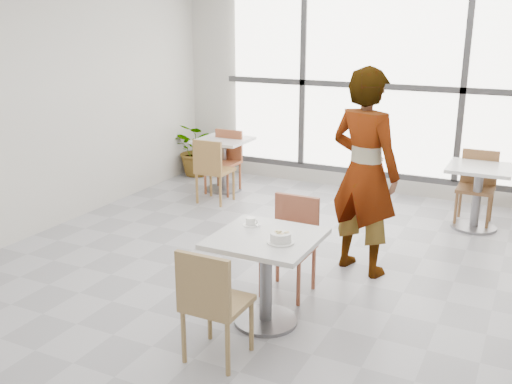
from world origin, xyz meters
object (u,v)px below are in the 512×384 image
at_px(main_table, 266,263).
at_px(bg_table_left, 223,157).
at_px(person, 365,173).
at_px(bg_table_right, 478,188).
at_px(plant_left, 198,150).
at_px(coffee_cup, 251,222).
at_px(oatmeal_bowl, 281,238).
at_px(chair_far, 292,238).
at_px(bg_chair_left_far, 225,157).
at_px(bg_chair_right_far, 477,182).
at_px(chair_near, 211,299).
at_px(bg_chair_left_near, 212,167).

bearing_deg(main_table, bg_table_left, 124.61).
xyz_separation_m(person, bg_table_right, (0.87, 1.75, -0.50)).
bearing_deg(plant_left, person, -35.19).
bearing_deg(coffee_cup, person, 63.23).
bearing_deg(bg_table_right, oatmeal_bowl, -108.85).
xyz_separation_m(oatmeal_bowl, person, (0.22, 1.43, 0.20)).
distance_m(chair_far, person, 0.96).
height_order(oatmeal_bowl, bg_table_right, oatmeal_bowl).
height_order(oatmeal_bowl, coffee_cup, oatmeal_bowl).
height_order(oatmeal_bowl, bg_chair_left_far, bg_chair_left_far).
bearing_deg(person, bg_chair_right_far, -94.83).
height_order(bg_table_right, bg_chair_left_far, bg_chair_left_far).
height_order(bg_chair_left_far, plant_left, bg_chair_left_far).
height_order(chair_near, coffee_cup, chair_near).
xyz_separation_m(main_table, coffee_cup, (-0.22, 0.16, 0.26)).
bearing_deg(oatmeal_bowl, bg_table_left, 125.84).
distance_m(bg_table_left, plant_left, 0.92).
distance_m(oatmeal_bowl, person, 1.46).
relative_size(main_table, coffee_cup, 5.03).
bearing_deg(bg_table_right, bg_chair_left_near, -170.41).
height_order(oatmeal_bowl, plant_left, oatmeal_bowl).
xyz_separation_m(chair_far, bg_chair_left_far, (-2.08, 2.49, 0.00)).
bearing_deg(chair_far, main_table, -85.30).
relative_size(person, bg_table_left, 2.64).
bearing_deg(bg_chair_right_far, bg_table_left, -177.04).
xyz_separation_m(coffee_cup, bg_table_right, (1.46, 2.94, -0.29)).
bearing_deg(chair_near, person, -103.16).
bearing_deg(bg_chair_left_near, coffee_cup, 126.93).
height_order(coffee_cup, bg_table_right, coffee_cup).
bearing_deg(bg_chair_left_far, person, -35.32).
relative_size(bg_table_left, bg_table_right, 1.00).
bearing_deg(bg_table_left, chair_near, -61.52).
bearing_deg(plant_left, bg_chair_right_far, -4.77).
xyz_separation_m(oatmeal_bowl, coffee_cup, (-0.38, 0.24, -0.01)).
relative_size(bg_table_right, plant_left, 0.90).
bearing_deg(bg_table_left, main_table, -55.39).
height_order(bg_chair_left_near, bg_chair_right_far, same).
bearing_deg(bg_chair_right_far, person, -112.59).
relative_size(person, bg_table_right, 2.64).
bearing_deg(bg_chair_right_far, main_table, -109.89).
bearing_deg(bg_chair_left_far, chair_near, -61.89).
xyz_separation_m(bg_table_right, bg_chair_left_far, (-3.38, 0.03, 0.01)).
height_order(chair_near, oatmeal_bowl, chair_near).
bearing_deg(bg_table_left, chair_far, -49.79).
xyz_separation_m(person, bg_table_left, (-2.57, 1.82, -0.50)).
bearing_deg(main_table, oatmeal_bowl, -26.43).
xyz_separation_m(main_table, bg_table_left, (-2.18, 3.17, -0.04)).
bearing_deg(person, bg_chair_left_near, -8.91).
relative_size(chair_near, bg_table_right, 1.16).
relative_size(bg_chair_right_far, plant_left, 1.04).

